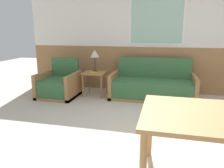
# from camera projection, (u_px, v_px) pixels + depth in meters

# --- Properties ---
(ground_plane) EXTENTS (16.00, 16.00, 0.00)m
(ground_plane) POSITION_uv_depth(u_px,v_px,m) (174.00, 145.00, 2.86)
(ground_plane) COLOR beige
(wall_back) EXTENTS (7.20, 0.09, 2.70)m
(wall_back) POSITION_uv_depth(u_px,v_px,m) (174.00, 35.00, 5.02)
(wall_back) COLOR #996B42
(wall_back) RESTS_ON ground_plane
(couch) EXTENTS (1.82, 0.83, 0.86)m
(couch) POSITION_uv_depth(u_px,v_px,m) (152.00, 87.00, 4.83)
(couch) COLOR #9E7042
(couch) RESTS_ON ground_plane
(armchair) EXTENTS (0.82, 0.84, 0.84)m
(armchair) POSITION_uv_depth(u_px,v_px,m) (59.00, 85.00, 4.96)
(armchair) COLOR #9E7042
(armchair) RESTS_ON ground_plane
(side_table) EXTENTS (0.49, 0.49, 0.54)m
(side_table) POSITION_uv_depth(u_px,v_px,m) (95.00, 76.00, 5.02)
(side_table) COLOR #9E7042
(side_table) RESTS_ON ground_plane
(table_lamp) EXTENTS (0.20, 0.20, 0.50)m
(table_lamp) POSITION_uv_depth(u_px,v_px,m) (95.00, 54.00, 4.99)
(table_lamp) COLOR #262628
(table_lamp) RESTS_ON side_table
(book_stack) EXTENTS (0.19, 0.10, 0.02)m
(book_stack) POSITION_uv_depth(u_px,v_px,m) (94.00, 72.00, 4.90)
(book_stack) COLOR gold
(book_stack) RESTS_ON side_table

